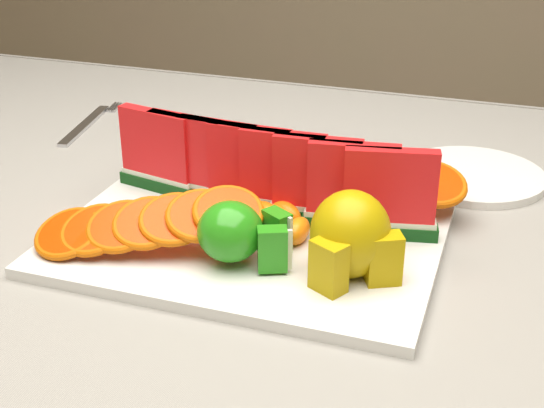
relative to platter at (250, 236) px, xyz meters
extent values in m
cube|color=#523423|center=(-0.07, 0.05, -0.03)|extent=(1.40, 0.90, 0.03)
cube|color=#523423|center=(-0.71, 0.44, -0.40)|extent=(0.06, 0.06, 0.72)
cube|color=slate|center=(-0.07, 0.05, -0.01)|extent=(1.52, 1.02, 0.01)
cube|color=slate|center=(-0.07, 0.56, -0.10)|extent=(1.52, 0.01, 0.20)
cube|color=silver|center=(0.00, 0.00, 0.00)|extent=(0.40, 0.30, 0.01)
ellipsoid|color=#3C8B1E|center=(0.00, -0.07, 0.04)|extent=(0.07, 0.07, 0.06)
cube|color=#3C8B1E|center=(0.05, -0.07, 0.03)|extent=(0.03, 0.03, 0.04)
cube|color=beige|center=(0.06, -0.07, 0.03)|extent=(0.03, 0.01, 0.04)
cube|color=#3C8B1E|center=(0.04, -0.04, 0.03)|extent=(0.03, 0.03, 0.04)
cube|color=beige|center=(0.05, -0.04, 0.03)|extent=(0.02, 0.02, 0.04)
ellipsoid|color=#B29E20|center=(0.12, -0.05, 0.05)|extent=(0.09, 0.09, 0.09)
cube|color=#B29E20|center=(0.11, -0.09, 0.03)|extent=(0.04, 0.03, 0.05)
cube|color=#B29E20|center=(0.15, -0.06, 0.03)|extent=(0.04, 0.03, 0.05)
cylinder|color=silver|center=(0.21, 0.24, 0.00)|extent=(0.22, 0.22, 0.01)
cube|color=silver|center=(-0.36, 0.25, 0.00)|extent=(0.04, 0.17, 0.00)
cube|color=silver|center=(-0.36, 0.34, 0.00)|extent=(0.01, 0.04, 0.00)
cube|color=silver|center=(-0.36, 0.34, 0.00)|extent=(0.01, 0.04, 0.00)
cube|color=silver|center=(-0.35, 0.34, 0.00)|extent=(0.01, 0.04, 0.00)
cube|color=#0C3511|center=(-0.14, 0.07, 0.01)|extent=(0.11, 0.04, 0.01)
cube|color=silver|center=(-0.14, 0.07, 0.02)|extent=(0.10, 0.04, 0.01)
cube|color=#BA0211|center=(-0.14, 0.07, 0.07)|extent=(0.10, 0.04, 0.08)
cube|color=#0C3511|center=(-0.10, 0.06, 0.01)|extent=(0.11, 0.04, 0.01)
cube|color=silver|center=(-0.10, 0.06, 0.02)|extent=(0.10, 0.03, 0.01)
cube|color=#BA0211|center=(-0.10, 0.06, 0.07)|extent=(0.10, 0.03, 0.08)
cube|color=#0C3511|center=(-0.06, 0.06, 0.01)|extent=(0.11, 0.03, 0.01)
cube|color=silver|center=(-0.06, 0.06, 0.02)|extent=(0.10, 0.03, 0.01)
cube|color=#BA0211|center=(-0.06, 0.06, 0.07)|extent=(0.10, 0.02, 0.08)
cube|color=#0C3511|center=(-0.02, 0.05, 0.01)|extent=(0.11, 0.02, 0.01)
cube|color=silver|center=(-0.02, 0.05, 0.02)|extent=(0.10, 0.02, 0.01)
cube|color=#BA0211|center=(-0.02, 0.05, 0.07)|extent=(0.10, 0.02, 0.08)
cube|color=#0C3511|center=(0.02, 0.05, 0.01)|extent=(0.11, 0.02, 0.01)
cube|color=silver|center=(0.02, 0.05, 0.02)|extent=(0.10, 0.02, 0.01)
cube|color=#BA0211|center=(0.02, 0.05, 0.07)|extent=(0.10, 0.02, 0.08)
cube|color=#0C3511|center=(0.06, 0.04, 0.01)|extent=(0.11, 0.03, 0.01)
cube|color=silver|center=(0.06, 0.04, 0.02)|extent=(0.10, 0.03, 0.01)
cube|color=#BA0211|center=(0.06, 0.04, 0.07)|extent=(0.10, 0.02, 0.08)
cube|color=#0C3511|center=(0.10, 0.04, 0.01)|extent=(0.11, 0.04, 0.01)
cube|color=silver|center=(0.10, 0.04, 0.02)|extent=(0.10, 0.03, 0.01)
cube|color=#BA0211|center=(0.10, 0.04, 0.07)|extent=(0.10, 0.03, 0.08)
cube|color=#0C3511|center=(0.14, 0.04, 0.01)|extent=(0.11, 0.04, 0.01)
cube|color=silver|center=(0.14, 0.04, 0.02)|extent=(0.10, 0.04, 0.01)
cube|color=#BA0211|center=(0.14, 0.04, 0.07)|extent=(0.10, 0.04, 0.08)
cylinder|color=#D14200|center=(-0.16, -0.09, 0.02)|extent=(0.08, 0.08, 0.03)
torus|color=#B73F00|center=(-0.16, -0.09, 0.02)|extent=(0.09, 0.09, 0.03)
cylinder|color=#D14200|center=(-0.14, -0.08, 0.03)|extent=(0.07, 0.07, 0.03)
torus|color=#B73F00|center=(-0.14, -0.08, 0.03)|extent=(0.08, 0.08, 0.03)
cylinder|color=#D14200|center=(-0.11, -0.08, 0.03)|extent=(0.07, 0.07, 0.03)
torus|color=#B73F00|center=(-0.11, -0.08, 0.03)|extent=(0.08, 0.07, 0.03)
cylinder|color=#D14200|center=(-0.08, -0.07, 0.04)|extent=(0.07, 0.07, 0.03)
torus|color=#B73F00|center=(-0.08, -0.07, 0.04)|extent=(0.08, 0.08, 0.03)
cylinder|color=#D14200|center=(-0.06, -0.06, 0.04)|extent=(0.08, 0.08, 0.03)
torus|color=#B73F00|center=(-0.06, -0.06, 0.04)|extent=(0.09, 0.09, 0.03)
cylinder|color=#D14200|center=(-0.03, -0.05, 0.04)|extent=(0.08, 0.08, 0.03)
torus|color=#B73F00|center=(-0.03, -0.05, 0.04)|extent=(0.10, 0.09, 0.03)
cylinder|color=#D14200|center=(-0.01, -0.04, 0.05)|extent=(0.09, 0.09, 0.03)
torus|color=#B73F00|center=(-0.01, -0.04, 0.05)|extent=(0.10, 0.10, 0.03)
cylinder|color=#D14200|center=(-0.12, 0.12, 0.02)|extent=(0.07, 0.07, 0.03)
torus|color=#B73F00|center=(-0.12, 0.12, 0.02)|extent=(0.08, 0.08, 0.03)
cylinder|color=#D14200|center=(-0.07, 0.12, 0.02)|extent=(0.08, 0.08, 0.03)
torus|color=#B73F00|center=(-0.07, 0.12, 0.02)|extent=(0.09, 0.09, 0.03)
cylinder|color=#D14200|center=(-0.02, 0.12, 0.03)|extent=(0.08, 0.08, 0.03)
torus|color=#B73F00|center=(-0.02, 0.12, 0.03)|extent=(0.09, 0.09, 0.03)
cylinder|color=#D14200|center=(0.03, 0.12, 0.03)|extent=(0.09, 0.09, 0.03)
torus|color=#B73F00|center=(0.03, 0.12, 0.03)|extent=(0.10, 0.10, 0.03)
cylinder|color=#D14200|center=(0.08, 0.12, 0.03)|extent=(0.09, 0.09, 0.03)
torus|color=#B73F00|center=(0.08, 0.12, 0.03)|extent=(0.10, 0.10, 0.03)
cylinder|color=#D14200|center=(0.12, 0.12, 0.03)|extent=(0.10, 0.10, 0.03)
torus|color=#B73F00|center=(0.12, 0.12, 0.03)|extent=(0.11, 0.11, 0.03)
cylinder|color=#D14200|center=(0.17, 0.12, 0.04)|extent=(0.10, 0.10, 0.03)
torus|color=#B73F00|center=(0.17, 0.12, 0.04)|extent=(0.11, 0.11, 0.03)
ellipsoid|color=orange|center=(-0.06, 0.01, 0.02)|extent=(0.05, 0.04, 0.03)
ellipsoid|color=orange|center=(-0.04, 0.01, 0.02)|extent=(0.04, 0.05, 0.03)
ellipsoid|color=orange|center=(-0.03, 0.01, 0.02)|extent=(0.04, 0.03, 0.03)
ellipsoid|color=orange|center=(0.00, 0.00, 0.02)|extent=(0.02, 0.04, 0.03)
ellipsoid|color=orange|center=(0.01, 0.02, 0.02)|extent=(0.05, 0.04, 0.03)
ellipsoid|color=orange|center=(0.03, 0.03, 0.02)|extent=(0.05, 0.04, 0.03)
ellipsoid|color=orange|center=(0.05, 0.00, 0.02)|extent=(0.02, 0.04, 0.03)
camera|label=1|loc=(0.25, -0.67, 0.38)|focal=50.00mm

